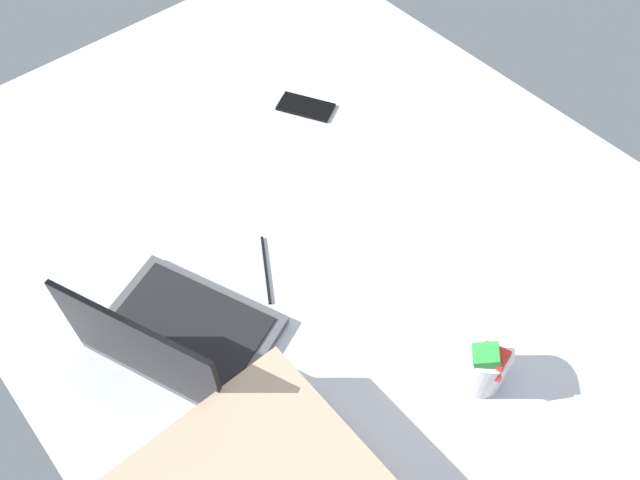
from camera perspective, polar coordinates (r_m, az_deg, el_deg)
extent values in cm
cube|color=#B7BCC6|center=(152.42, -0.06, -0.51)|extent=(180.00, 140.00, 18.00)
cube|color=#4C4C51|center=(131.67, -11.56, -7.88)|extent=(39.20, 33.65, 2.00)
cube|color=black|center=(131.13, -11.28, -7.13)|extent=(33.25, 26.59, 0.40)
cube|color=black|center=(118.52, -15.47, -9.30)|extent=(30.99, 13.24, 21.00)
cylinder|color=silver|center=(124.59, 14.08, -10.47)|extent=(9.00, 9.00, 11.00)
cube|color=blue|center=(127.04, 14.32, -10.70)|extent=(5.08, 5.90, 3.69)
cube|color=orange|center=(124.08, 14.31, -11.24)|extent=(5.66, 5.76, 6.00)
cube|color=red|center=(123.14, 13.63, -9.61)|extent=(6.63, 6.57, 4.32)
cube|color=red|center=(120.66, 14.71, -10.14)|extent=(7.10, 5.87, 5.50)
cube|color=#268C33|center=(118.43, 14.40, -9.85)|extent=(6.66, 6.60, 4.54)
cube|color=black|center=(170.27, -1.26, 11.57)|extent=(15.54, 12.71, 0.80)
cube|color=black|center=(137.96, -4.76, -2.57)|extent=(14.71, 9.55, 0.60)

